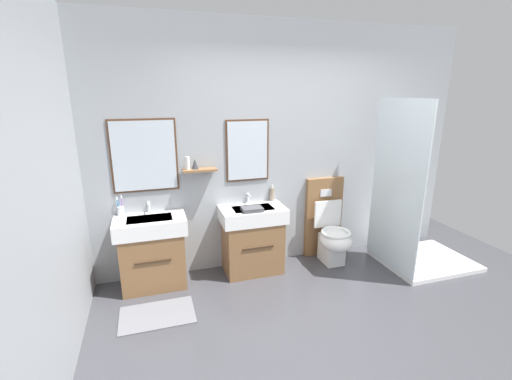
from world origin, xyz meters
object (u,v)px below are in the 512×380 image
vanity_sink_left (152,250)px  soap_dispenser (272,194)px  shower_tray (414,235)px  toothbrush_cup (121,210)px  toilet (329,231)px  folded_hand_towel (252,209)px  vanity_sink_right (252,238)px

vanity_sink_left → soap_dispenser: (1.39, 0.16, 0.45)m
soap_dispenser → shower_tray: size_ratio=0.10×
toothbrush_cup → soap_dispenser: size_ratio=1.09×
toilet → shower_tray: bearing=-25.7°
toilet → folded_hand_towel: (-1.02, -0.11, 0.42)m
vanity_sink_right → toilet: toilet is taller
vanity_sink_right → toothbrush_cup: 1.45m
vanity_sink_left → soap_dispenser: 1.47m
folded_hand_towel → vanity_sink_left: bearing=173.2°
soap_dispenser → folded_hand_towel: soap_dispenser is taller
toilet → vanity_sink_right: bearing=179.2°
toothbrush_cup → folded_hand_towel: toothbrush_cup is taller
vanity_sink_left → vanity_sink_right: same height
soap_dispenser → toilet: bearing=-14.0°
toilet → toothbrush_cup: toilet is taller
vanity_sink_left → shower_tray: bearing=-8.5°
toothbrush_cup → shower_tray: 3.32m
vanity_sink_left → toilet: toilet is taller
soap_dispenser → folded_hand_towel: bearing=-139.2°
vanity_sink_left → soap_dispenser: bearing=6.5°
vanity_sink_left → toothbrush_cup: size_ratio=3.67×
toothbrush_cup → folded_hand_towel: bearing=-11.6°
vanity_sink_left → soap_dispenser: soap_dispenser is taller
vanity_sink_left → shower_tray: shower_tray is taller
toothbrush_cup → soap_dispenser: 1.67m
vanity_sink_left → toothbrush_cup: 0.53m
toilet → soap_dispenser: bearing=166.0°
vanity_sink_right → soap_dispenser: (0.29, 0.16, 0.45)m
toilet → toothbrush_cup: (-2.35, 0.16, 0.45)m
vanity_sink_right → toothbrush_cup: toothbrush_cup is taller
toilet → folded_hand_towel: size_ratio=4.55×
shower_tray → toilet: bearing=154.3°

